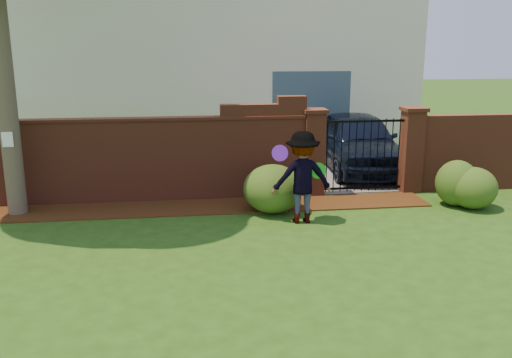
{
  "coord_description": "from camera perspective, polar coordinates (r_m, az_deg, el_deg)",
  "views": [
    {
      "loc": [
        -0.36,
        -7.38,
        3.26
      ],
      "look_at": [
        0.8,
        1.4,
        1.05
      ],
      "focal_mm": 38.76,
      "sensor_mm": 36.0,
      "label": 1
    }
  ],
  "objects": [
    {
      "name": "ground",
      "position": [
        8.08,
        -4.41,
        -9.87
      ],
      "size": [
        80.0,
        80.0,
        0.01
      ],
      "primitive_type": "cube",
      "color": "#244812",
      "rests_on": "ground"
    },
    {
      "name": "mulch_bed",
      "position": [
        11.21,
        -10.25,
        -3.04
      ],
      "size": [
        11.1,
        1.08,
        0.03
      ],
      "primitive_type": "cube",
      "color": "#371B0A",
      "rests_on": "ground"
    },
    {
      "name": "brick_wall",
      "position": [
        11.73,
        -15.48,
        2.02
      ],
      "size": [
        8.7,
        0.31,
        2.16
      ],
      "color": "brown",
      "rests_on": "ground"
    },
    {
      "name": "brick_wall_return",
      "position": [
        13.56,
        23.53,
        2.59
      ],
      "size": [
        4.0,
        0.25,
        1.7
      ],
      "primitive_type": "cube",
      "color": "brown",
      "rests_on": "ground"
    },
    {
      "name": "pillar_left",
      "position": [
        11.94,
        5.98,
        2.8
      ],
      "size": [
        0.5,
        0.5,
        1.88
      ],
      "color": "brown",
      "rests_on": "ground"
    },
    {
      "name": "pillar_right",
      "position": [
        12.63,
        15.75,
        2.96
      ],
      "size": [
        0.5,
        0.5,
        1.88
      ],
      "color": "brown",
      "rests_on": "ground"
    },
    {
      "name": "iron_gate",
      "position": [
        12.26,
        10.98,
        2.42
      ],
      "size": [
        1.78,
        0.03,
        1.6
      ],
      "color": "black",
      "rests_on": "ground"
    },
    {
      "name": "driveway",
      "position": [
        16.19,
        6.42,
        2.31
      ],
      "size": [
        3.2,
        8.0,
        0.01
      ],
      "primitive_type": "cube",
      "color": "slate",
      "rests_on": "ground"
    },
    {
      "name": "house",
      "position": [
        19.43,
        -3.62,
        13.68
      ],
      "size": [
        12.4,
        6.4,
        6.3
      ],
      "color": "#F3E9CC",
      "rests_on": "ground"
    },
    {
      "name": "car",
      "position": [
        14.32,
        10.71,
        3.67
      ],
      "size": [
        2.02,
        4.5,
        1.5
      ],
      "primitive_type": "imported",
      "rotation": [
        0.0,
        0.0,
        -0.06
      ],
      "color": "black",
      "rests_on": "ground"
    },
    {
      "name": "paper_notice",
      "position": [
        11.21,
        -24.28,
        3.74
      ],
      "size": [
        0.2,
        0.01,
        0.28
      ],
      "primitive_type": "cube",
      "color": "white",
      "rests_on": "tree"
    },
    {
      "name": "shrub_left",
      "position": [
        10.75,
        1.75,
        -1.02
      ],
      "size": [
        1.16,
        1.16,
        0.95
      ],
      "primitive_type": "ellipsoid",
      "color": "#244916",
      "rests_on": "ground"
    },
    {
      "name": "shrub_middle",
      "position": [
        11.91,
        20.03,
        -0.4
      ],
      "size": [
        0.85,
        0.85,
        0.94
      ],
      "primitive_type": "ellipsoid",
      "color": "#244916",
      "rests_on": "ground"
    },
    {
      "name": "shrub_right",
      "position": [
        11.84,
        21.49,
        -0.86
      ],
      "size": [
        0.94,
        0.94,
        0.84
      ],
      "primitive_type": "ellipsoid",
      "color": "#244916",
      "rests_on": "ground"
    },
    {
      "name": "man",
      "position": [
        10.08,
        4.79,
        0.13
      ],
      "size": [
        1.1,
        0.64,
        1.7
      ],
      "primitive_type": "imported",
      "rotation": [
        0.0,
        0.0,
        3.14
      ],
      "color": "gray",
      "rests_on": "ground"
    },
    {
      "name": "frisbee_purple",
      "position": [
        9.9,
        2.48,
        2.69
      ],
      "size": [
        0.31,
        0.13,
        0.3
      ],
      "primitive_type": "cylinder",
      "rotation": [
        1.36,
        0.0,
        -0.14
      ],
      "color": "#671DB8",
      "rests_on": "man"
    },
    {
      "name": "frisbee_green",
      "position": [
        10.09,
        6.42,
        0.87
      ],
      "size": [
        0.3,
        0.1,
        0.3
      ],
      "primitive_type": "cylinder",
      "rotation": [
        1.43,
        0.0,
        0.1
      ],
      "color": "#17AE18",
      "rests_on": "man"
    }
  ]
}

